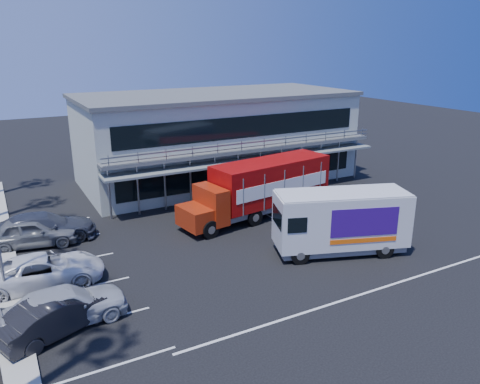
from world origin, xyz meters
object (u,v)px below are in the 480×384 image
white_van (341,221)px  parked_car_b (57,315)px  parked_car_a (64,306)px  red_truck (262,186)px

white_van → parked_car_b: 14.94m
parked_car_a → parked_car_b: bearing=136.6°
red_truck → parked_car_b: bearing=-160.4°
parked_car_b → red_truck: bearing=-83.9°
red_truck → white_van: bearing=-92.9°
red_truck → parked_car_a: size_ratio=2.23×
red_truck → parked_car_b: size_ratio=2.41×
parked_car_b → white_van: bearing=-110.2°
parked_car_a → red_truck: bearing=-67.0°
red_truck → white_van: 7.15m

